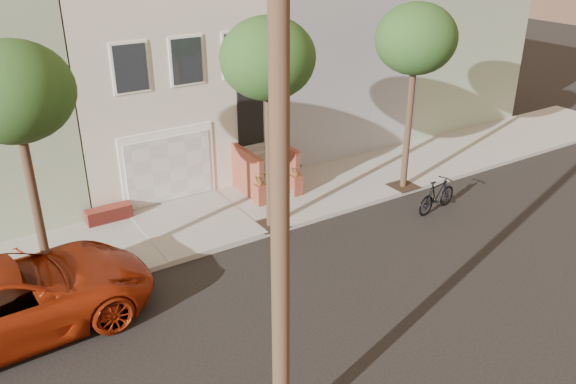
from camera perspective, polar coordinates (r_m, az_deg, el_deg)
ground at (r=15.06m, az=2.69°, el=-10.55°), size 90.00×90.00×0.00m
sidewalk at (r=19.00m, az=-6.58°, el=-2.41°), size 40.00×3.70×0.15m
house_row at (r=22.92m, az=-13.65°, el=11.34°), size 33.10×11.70×7.00m
tree_left at (r=14.41m, az=-25.09°, el=8.61°), size 2.70×2.57×6.30m
tree_mid at (r=16.48m, az=-1.97°, el=12.68°), size 2.70×2.57×6.30m
tree_right at (r=19.79m, az=12.31°, el=14.20°), size 2.70×2.57×6.30m
pickup_truck at (r=14.95m, az=-25.33°, el=-9.41°), size 6.61×3.31×1.80m
motorcycle at (r=19.81m, az=14.25°, el=-0.30°), size 1.94×0.82×1.13m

